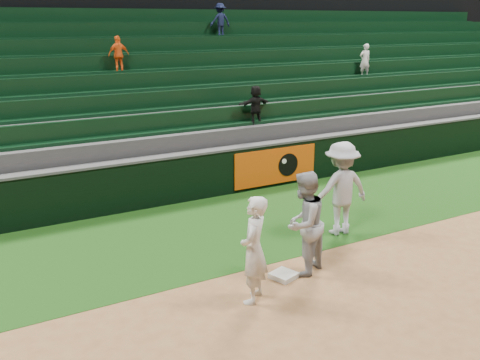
# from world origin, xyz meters

# --- Properties ---
(ground) EXTENTS (70.00, 70.00, 0.00)m
(ground) POSITION_xyz_m (0.00, 0.00, 0.00)
(ground) COLOR brown
(ground) RESTS_ON ground
(foul_grass) EXTENTS (36.00, 4.20, 0.01)m
(foul_grass) POSITION_xyz_m (0.00, 3.00, 0.00)
(foul_grass) COLOR #12350D
(foul_grass) RESTS_ON ground
(first_base) EXTENTS (0.52, 0.52, 0.09)m
(first_base) POSITION_xyz_m (0.13, 0.31, 0.05)
(first_base) COLOR silver
(first_base) RESTS_ON ground
(first_baseman) EXTENTS (0.78, 0.77, 1.82)m
(first_baseman) POSITION_xyz_m (-0.76, -0.11, 0.91)
(first_baseman) COLOR silver
(first_baseman) RESTS_ON ground
(baserunner) EXTENTS (1.16, 1.06, 1.93)m
(baserunner) POSITION_xyz_m (0.55, 0.33, 0.97)
(baserunner) COLOR #92959B
(baserunner) RESTS_ON ground
(base_coach) EXTENTS (1.39, 0.90, 2.03)m
(base_coach) POSITION_xyz_m (2.36, 1.49, 1.02)
(base_coach) COLOR #A6A8B4
(base_coach) RESTS_ON foul_grass
(field_wall) EXTENTS (36.00, 0.45, 1.25)m
(field_wall) POSITION_xyz_m (0.03, 5.20, 0.63)
(field_wall) COLOR black
(field_wall) RESTS_ON ground
(stadium_seating) EXTENTS (36.00, 5.95, 5.04)m
(stadium_seating) POSITION_xyz_m (-0.00, 8.97, 1.70)
(stadium_seating) COLOR #323234
(stadium_seating) RESTS_ON ground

